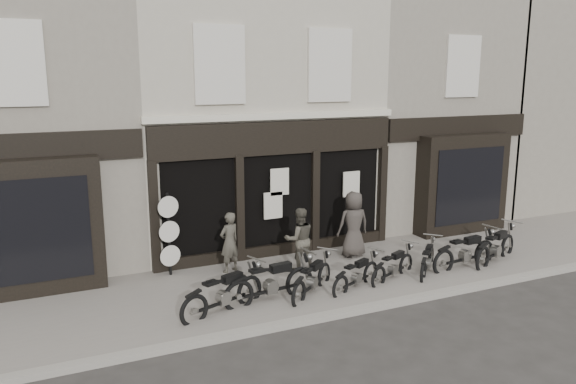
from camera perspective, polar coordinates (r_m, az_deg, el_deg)
name	(u,v)px	position (r m, az deg, el deg)	size (l,w,h in m)	color
ground_plane	(327,294)	(13.71, 3.95, -10.28)	(90.00, 90.00, 0.00)	#2D2B28
pavement	(310,279)	(14.43, 2.24, -8.84)	(30.00, 4.20, 0.12)	slate
kerb	(354,311)	(12.69, 6.70, -11.90)	(30.00, 0.25, 0.13)	gray
central_building	(240,109)	(18.17, -4.92, 8.43)	(7.30, 6.22, 8.34)	#AFA796
neighbour_left	(21,116)	(17.07, -25.51, 6.97)	(5.60, 6.73, 8.34)	gray
neighbour_right	(405,106)	(21.12, 11.77, 8.60)	(5.60, 6.73, 8.34)	gray
filler_right	(561,100)	(26.82, 26.01, 8.44)	(11.00, 6.00, 8.20)	gray
motorcycle_0	(224,297)	(12.46, -6.53, -10.53)	(2.14, 1.11, 1.08)	black
motorcycle_1	(271,286)	(12.95, -1.73, -9.48)	(2.34, 0.67, 1.12)	black
motorcycle_2	(312,282)	(13.36, 2.49, -9.09)	(1.72, 1.43, 0.97)	black
motorcycle_3	(357,277)	(13.79, 6.98, -8.61)	(1.76, 1.02, 0.90)	black
motorcycle_4	(393,269)	(14.51, 10.63, -7.66)	(1.77, 1.00, 0.91)	black
motorcycle_5	(427,262)	(15.17, 13.98, -6.95)	(1.51, 1.45, 0.90)	black
motorcycle_6	(465,255)	(15.79, 17.55, -6.11)	(2.29, 0.63, 1.10)	black
motorcycle_7	(496,250)	(16.50, 20.37, -5.54)	(2.15, 1.14, 1.09)	black
man_left	(229,242)	(14.60, -5.97, -5.10)	(0.58, 0.38, 1.59)	#413E35
man_centre	(299,239)	(14.67, 1.16, -4.80)	(0.81, 0.63, 1.66)	#49453B
man_right	(353,224)	(15.83, 6.66, -3.26)	(0.91, 0.59, 1.86)	#3A3430
advert_sign_post	(169,238)	(14.54, -11.96, -4.60)	(0.55, 0.35, 2.26)	black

